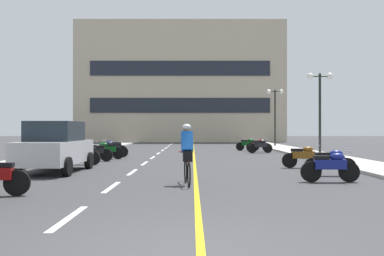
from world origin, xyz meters
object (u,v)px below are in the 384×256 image
at_px(motorcycle_11, 258,145).
at_px(cyclist_rider, 187,153).
at_px(street_lamp_far, 274,104).
at_px(motorcycle_4, 303,156).
at_px(motorcycle_3, 330,162).
at_px(motorcycle_10, 260,146).
at_px(street_lamp_mid, 319,94).
at_px(motorcycle_7, 107,150).
at_px(motorcycle_12, 247,144).
at_px(parked_car_near, 55,147).
at_px(motorcycle_2, 330,166).
at_px(motorcycle_8, 112,149).
at_px(motorcycle_5, 81,154).
at_px(motorcycle_6, 94,152).
at_px(motorcycle_9, 112,147).

xyz_separation_m(motorcycle_11, cyclist_rider, (-4.68, -17.35, 0.41)).
bearing_deg(street_lamp_far, motorcycle_4, -97.75).
xyz_separation_m(motorcycle_3, motorcycle_10, (-0.17, 13.63, 0.00)).
relative_size(street_lamp_mid, motorcycle_4, 2.69).
xyz_separation_m(motorcycle_4, motorcycle_7, (-8.80, 5.00, 0.00)).
height_order(motorcycle_4, motorcycle_12, same).
xyz_separation_m(parked_car_near, motorcycle_7, (0.54, 6.71, -0.44)).
xyz_separation_m(parked_car_near, motorcycle_12, (8.91, 15.54, -0.44)).
relative_size(street_lamp_far, motorcycle_3, 2.85).
height_order(parked_car_near, motorcycle_2, parked_car_near).
distance_m(motorcycle_7, motorcycle_8, 1.46).
xyz_separation_m(street_lamp_far, motorcycle_12, (-3.18, -6.41, -3.23)).
bearing_deg(cyclist_rider, motorcycle_5, 124.59).
bearing_deg(cyclist_rider, motorcycle_3, 25.43).
bearing_deg(motorcycle_6, motorcycle_11, 43.47).
bearing_deg(parked_car_near, motorcycle_2, -18.24).
xyz_separation_m(street_lamp_mid, motorcycle_3, (-2.61, -9.99, -3.05)).
height_order(street_lamp_mid, motorcycle_7, street_lamp_mid).
relative_size(motorcycle_5, motorcycle_6, 0.99).
xyz_separation_m(motorcycle_7, motorcycle_11, (8.91, 7.18, 0.00)).
height_order(street_lamp_far, motorcycle_6, street_lamp_far).
xyz_separation_m(motorcycle_5, motorcycle_6, (0.14, 1.89, 0.00)).
bearing_deg(motorcycle_12, parked_car_near, -119.84).
bearing_deg(motorcycle_2, motorcycle_9, 123.73).
bearing_deg(motorcycle_9, street_lamp_far, 44.77).
bearing_deg(motorcycle_7, motorcycle_5, -97.07).
height_order(motorcycle_8, motorcycle_10, same).
bearing_deg(motorcycle_5, motorcycle_8, 84.98).
distance_m(motorcycle_9, motorcycle_10, 9.39).
relative_size(parked_car_near, motorcycle_11, 2.48).
distance_m(street_lamp_far, motorcycle_8, 18.26).
xyz_separation_m(parked_car_near, motorcycle_2, (8.93, -2.94, -0.44)).
bearing_deg(motorcycle_4, motorcycle_11, 89.48).
xyz_separation_m(motorcycle_6, motorcycle_9, (-0.06, 4.97, 0.00)).
distance_m(street_lamp_mid, motorcycle_11, 6.52).
xyz_separation_m(motorcycle_4, motorcycle_11, (0.11, 12.17, 0.00)).
height_order(parked_car_near, motorcycle_10, parked_car_near).
xyz_separation_m(motorcycle_4, motorcycle_10, (-0.04, 10.69, 0.00)).
relative_size(motorcycle_9, motorcycle_12, 0.99).
xyz_separation_m(parked_car_near, motorcycle_6, (0.25, 5.17, -0.44)).
bearing_deg(motorcycle_9, motorcycle_4, -42.66).
bearing_deg(motorcycle_12, street_lamp_mid, -64.96).
relative_size(parked_car_near, motorcycle_4, 2.48).
distance_m(motorcycle_3, motorcycle_6, 11.22).
xyz_separation_m(motorcycle_2, motorcycle_5, (-8.82, 6.22, 0.00)).
xyz_separation_m(motorcycle_2, motorcycle_3, (0.54, 1.71, 0.00)).
distance_m(motorcycle_2, motorcycle_10, 15.35).
relative_size(motorcycle_3, motorcycle_7, 1.00).
bearing_deg(parked_car_near, motorcycle_4, 10.38).
distance_m(street_lamp_far, cyclist_rider, 26.60).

